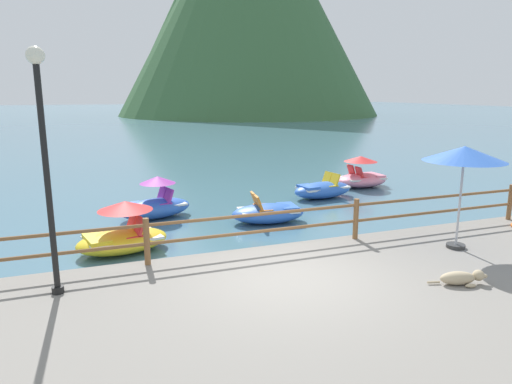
# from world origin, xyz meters

# --- Properties ---
(ground_plane) EXTENTS (200.00, 200.00, 0.00)m
(ground_plane) POSITION_xyz_m (0.00, 40.00, 0.00)
(ground_plane) COLOR #477084
(promenade_dock) EXTENTS (28.00, 8.00, 0.40)m
(promenade_dock) POSITION_xyz_m (0.00, -2.20, 0.20)
(promenade_dock) COLOR gray
(promenade_dock) RESTS_ON ground
(dock_railing) EXTENTS (23.92, 0.12, 0.95)m
(dock_railing) POSITION_xyz_m (-0.00, 1.55, 0.98)
(dock_railing) COLOR brown
(dock_railing) RESTS_ON promenade_dock
(lamp_post) EXTENTS (0.28, 0.28, 4.04)m
(lamp_post) POSITION_xyz_m (-4.00, 0.73, 2.84)
(lamp_post) COLOR black
(lamp_post) RESTS_ON promenade_dock
(beach_umbrella) EXTENTS (1.70, 1.70, 2.24)m
(beach_umbrella) POSITION_xyz_m (4.11, 0.22, 2.45)
(beach_umbrella) COLOR #B2B2B7
(beach_umbrella) RESTS_ON promenade_dock
(dog_resting) EXTENTS (1.05, 0.47, 0.26)m
(dog_resting) POSITION_xyz_m (2.72, -1.38, 0.52)
(dog_resting) COLOR tan
(dog_resting) RESTS_ON promenade_dock
(pedal_boat_0) EXTENTS (2.45, 1.69, 1.27)m
(pedal_boat_0) POSITION_xyz_m (-1.50, 6.51, 0.42)
(pedal_boat_0) COLOR blue
(pedal_boat_0) RESTS_ON ground
(pedal_boat_1) EXTENTS (2.16, 1.46, 1.25)m
(pedal_boat_1) POSITION_xyz_m (6.98, 8.34, 0.44)
(pedal_boat_1) COLOR pink
(pedal_boat_1) RESTS_ON ground
(pedal_boat_2) EXTENTS (2.28, 1.42, 0.88)m
(pedal_boat_2) POSITION_xyz_m (1.52, 4.82, 0.29)
(pedal_boat_2) COLOR blue
(pedal_boat_2) RESTS_ON ground
(pedal_boat_3) EXTENTS (2.40, 1.79, 1.23)m
(pedal_boat_3) POSITION_xyz_m (-2.69, 3.70, 0.42)
(pedal_boat_3) COLOR yellow
(pedal_boat_3) RESTS_ON ground
(pedal_boat_4) EXTENTS (2.45, 1.41, 0.89)m
(pedal_boat_4) POSITION_xyz_m (4.55, 7.13, 0.31)
(pedal_boat_4) COLOR blue
(pedal_boat_4) RESTS_ON ground
(cliff_headland) EXTENTS (42.20, 42.20, 38.03)m
(cliff_headland) POSITION_xyz_m (21.56, 68.07, 17.85)
(cliff_headland) COLOR #386038
(cliff_headland) RESTS_ON ground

